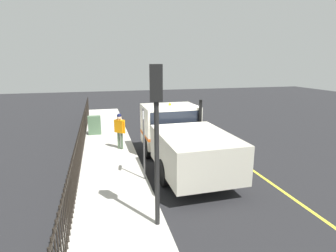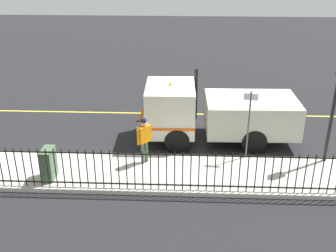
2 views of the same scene
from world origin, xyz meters
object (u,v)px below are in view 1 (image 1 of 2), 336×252
(traffic_light_near, at_px, (156,115))
(traffic_cone, at_px, (198,136))
(worker_standing, at_px, (120,127))
(work_truck, at_px, (180,136))
(street_sign, at_px, (144,136))
(utility_cabinet, at_px, (95,125))

(traffic_light_near, xyz_separation_m, traffic_cone, (-3.71, -6.97, -2.67))
(traffic_light_near, bearing_deg, traffic_cone, 72.97)
(worker_standing, distance_m, traffic_light_near, 6.79)
(work_truck, distance_m, traffic_cone, 3.47)
(traffic_cone, xyz_separation_m, street_sign, (3.57, 4.14, 1.38))
(street_sign, bearing_deg, work_truck, -141.93)
(utility_cabinet, relative_size, traffic_cone, 1.51)
(work_truck, xyz_separation_m, street_sign, (1.72, 1.35, 0.46))
(work_truck, distance_m, street_sign, 2.24)
(traffic_light_near, distance_m, utility_cabinet, 10.03)
(work_truck, relative_size, street_sign, 2.42)
(utility_cabinet, xyz_separation_m, street_sign, (-1.78, 6.79, 1.05))
(traffic_cone, bearing_deg, traffic_light_near, 61.98)
(utility_cabinet, bearing_deg, worker_standing, 111.46)
(worker_standing, height_order, street_sign, street_sign)
(work_truck, relative_size, traffic_light_near, 1.53)
(work_truck, height_order, traffic_light_near, traffic_light_near)
(worker_standing, relative_size, utility_cabinet, 1.61)
(work_truck, xyz_separation_m, traffic_cone, (-1.85, -2.79, -0.92))
(worker_standing, distance_m, street_sign, 3.78)
(worker_standing, distance_m, traffic_cone, 4.25)
(worker_standing, xyz_separation_m, traffic_cone, (-4.14, -0.44, -0.85))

